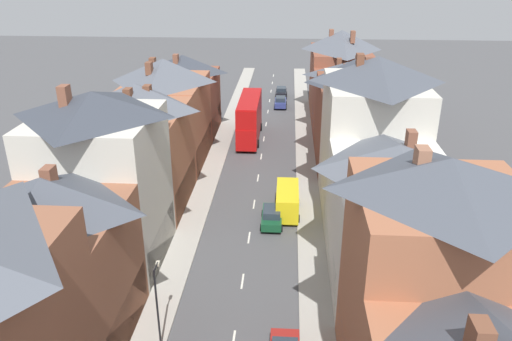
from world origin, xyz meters
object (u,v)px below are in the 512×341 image
Objects in this scene: car_parked_right_b at (281,102)px; street_lamp at (157,302)px; car_parked_left_a at (281,92)px; car_parked_right_a at (272,216)px; delivery_van at (287,200)px; double_decker_bus_lead at (249,118)px.

car_parked_right_b is 51.47m from street_lamp.
car_parked_right_a is at bearing -90.00° from car_parked_left_a.
car_parked_right_a is 0.78× the size of delivery_van.
car_parked_left_a is 41.84m from car_parked_right_a.
car_parked_right_b is 0.72× the size of street_lamp.
delivery_van is 0.95× the size of street_lamp.
delivery_van is (1.30, 2.00, 0.54)m from car_parked_right_a.
delivery_van is 18.69m from street_lamp.
car_parked_right_a is 1.02× the size of car_parked_right_b.
delivery_van is at bearing 57.02° from car_parked_right_a.
double_decker_bus_lead reaches higher than delivery_van.
car_parked_right_a is (3.61, -21.51, -2.02)m from double_decker_bus_lead.
car_parked_right_a is at bearing 68.13° from street_lamp.
double_decker_bus_lead reaches higher than car_parked_right_b.
car_parked_left_a is 0.98× the size of car_parked_right_a.
car_parked_left_a is 57.28m from street_lamp.
street_lamp reaches higher than car_parked_left_a.
car_parked_left_a is 39.86m from delivery_van.
car_parked_left_a is at bearing 90.00° from car_parked_right_b.
car_parked_right_a is 16.43m from street_lamp.
street_lamp reaches higher than double_decker_bus_lead.
car_parked_right_a is (-0.00, -41.84, -0.05)m from car_parked_left_a.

